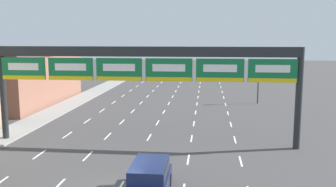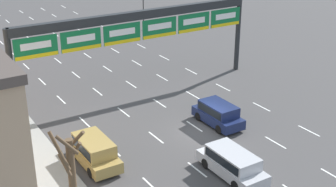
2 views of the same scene
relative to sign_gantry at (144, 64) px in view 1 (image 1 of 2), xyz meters
The scene contains 5 objects.
lane_dashes 7.31m from the sign_gantry, 90.00° to the left, with size 13.32×67.00×0.01m.
sign_gantry is the anchor object (origin of this frame).
building_far 23.98m from the sign_gantry, 139.29° to the left, with size 10.12×17.64×6.11m.
suv_navy 10.15m from the sign_gantry, 79.11° to the right, with size 1.87×4.21×1.67m.
traffic_light_near_gantry 20.88m from the sign_gantry, 60.05° to the left, with size 0.30×0.35×5.00m.
Camera 1 is at (4.40, -16.95, 7.76)m, focal length 40.00 mm.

